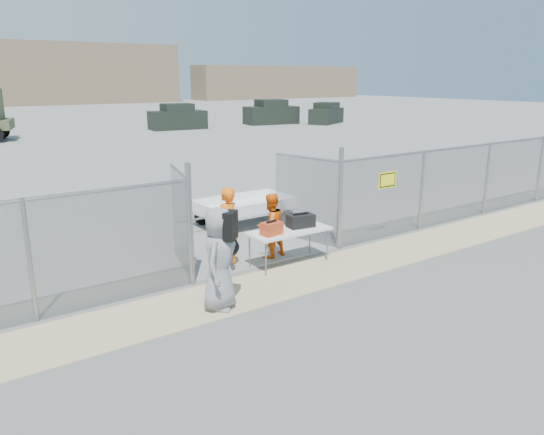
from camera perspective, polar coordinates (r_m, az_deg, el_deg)
ground at (r=10.58m, az=6.29°, el=-8.07°), size 160.00×160.00×0.00m
dirt_strip at (r=11.29m, az=2.93°, el=-6.45°), size 44.00×1.60×0.01m
chain_link_fence at (r=11.71m, az=-0.00°, el=0.00°), size 40.00×0.20×2.20m
folding_table at (r=11.93m, az=1.85°, el=-3.20°), size 1.91×0.80×0.81m
orange_bag at (r=11.40m, az=-0.06°, el=-1.20°), size 0.48×0.36×0.28m
black_duffel at (r=12.00m, az=3.10°, el=-0.35°), size 0.65×0.44×0.29m
security_worker_left at (r=11.71m, az=-4.89°, el=-1.06°), size 0.76×0.61×1.80m
security_worker_right at (r=12.31m, az=-0.17°, el=-0.88°), size 0.81×0.67×1.53m
visitor at (r=9.59m, az=-5.72°, el=-4.43°), size 1.10×1.07×1.90m
utility_trailer at (r=15.04m, az=-2.99°, el=0.69°), size 3.47×1.81×0.84m
parked_vehicle_near at (r=43.60m, az=-10.12°, el=10.61°), size 4.55×2.37×1.98m
parked_vehicle_mid at (r=47.68m, az=-0.09°, el=11.26°), size 4.89×2.74×2.10m
parked_vehicle_far at (r=48.51m, az=5.87°, el=11.09°), size 4.43×3.51×1.83m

